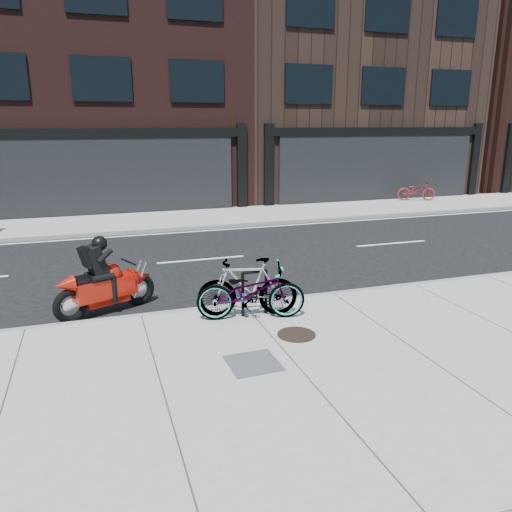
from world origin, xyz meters
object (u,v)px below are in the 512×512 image
object	(u,v)px
bike_rack	(255,289)
motorcycle	(109,281)
utility_grate	(253,363)
bicycle_rear	(248,287)
bicycle_front	(251,291)
manhole_cover	(296,334)
bicycle_far	(416,191)

from	to	relation	value
bike_rack	motorcycle	distance (m)	2.88
bike_rack	utility_grate	world-z (taller)	bike_rack
motorcycle	bike_rack	bearing A→B (deg)	-51.07
bicycle_rear	utility_grate	xyz separation A→B (m)	(-0.50, -1.88, -0.55)
bicycle_front	utility_grate	xyz separation A→B (m)	(-0.51, -1.73, -0.51)
bicycle_front	motorcycle	xyz separation A→B (m)	(-2.42, 1.51, -0.01)
bicycle_rear	motorcycle	bearing A→B (deg)	-105.56
bicycle_rear	utility_grate	world-z (taller)	bicycle_rear
manhole_cover	utility_grate	world-z (taller)	same
bike_rack	utility_grate	bearing A→B (deg)	-108.63
motorcycle	bicycle_far	size ratio (longest dim) A/B	1.15
bicycle_rear	manhole_cover	bearing A→B (deg)	39.00
bike_rack	bicycle_rear	size ratio (longest dim) A/B	0.47
utility_grate	manhole_cover	bearing A→B (deg)	36.86
manhole_cover	utility_grate	size ratio (longest dim) A/B	0.88
bicycle_rear	bike_rack	bearing A→B (deg)	103.81
bike_rack	bicycle_front	bearing A→B (deg)	-128.03
bicycle_front	bicycle_far	size ratio (longest dim) A/B	1.15
bicycle_front	utility_grate	bearing A→B (deg)	175.90
bicycle_front	utility_grate	size ratio (longest dim) A/B	2.64
motorcycle	manhole_cover	xyz separation A→B (m)	(2.93, -2.47, -0.50)
bicycle_rear	utility_grate	bearing A→B (deg)	-1.07
motorcycle	utility_grate	size ratio (longest dim) A/B	2.65
bicycle_rear	manhole_cover	distance (m)	1.35
utility_grate	motorcycle	bearing A→B (deg)	120.55
bike_rack	bicycle_front	size ratio (longest dim) A/B	0.44
bicycle_rear	utility_grate	size ratio (longest dim) A/B	2.47
bicycle_front	bicycle_rear	distance (m)	0.16
bicycle_rear	bicycle_far	bearing A→B (deg)	147.64
motorcycle	manhole_cover	size ratio (longest dim) A/B	3.01
bike_rack	motorcycle	size ratio (longest dim) A/B	0.44
bike_rack	bicycle_far	xyz separation A→B (m)	(11.57, 11.23, -0.06)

